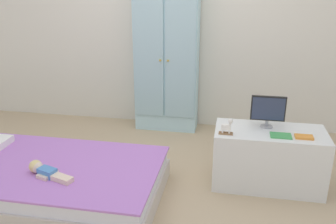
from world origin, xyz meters
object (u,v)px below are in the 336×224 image
object	(u,v)px
tv_stand	(268,158)
book_orange	(304,137)
bed	(50,180)
rocking_horse_toy	(227,126)
doll	(43,170)
book_green	(281,136)
tv_monitor	(268,110)
wardrobe	(167,57)

from	to	relation	value
tv_stand	book_orange	size ratio (longest dim) A/B	6.56
bed	rocking_horse_toy	size ratio (longest dim) A/B	13.16
bed	doll	size ratio (longest dim) A/B	4.53
rocking_horse_toy	book_green	size ratio (longest dim) A/B	0.83
doll	tv_monitor	xyz separation A→B (m)	(1.63, 0.70, 0.33)
tv_stand	rocking_horse_toy	world-z (taller)	rocking_horse_toy
tv_stand	book_green	xyz separation A→B (m)	(0.07, -0.10, 0.25)
doll	rocking_horse_toy	xyz separation A→B (m)	(1.31, 0.50, 0.24)
bed	tv_monitor	bearing A→B (deg)	18.53
book_green	doll	bearing A→B (deg)	-162.89
tv_monitor	rocking_horse_toy	size ratio (longest dim) A/B	2.07
wardrobe	book_orange	distance (m)	1.78
wardrobe	tv_stand	world-z (taller)	wardrobe
book_orange	bed	bearing A→B (deg)	-168.68
bed	tv_monitor	size ratio (longest dim) A/B	6.35
bed	tv_stand	bearing A→B (deg)	15.95
tv_stand	book_green	world-z (taller)	book_green
rocking_horse_toy	tv_stand	bearing A→B (deg)	20.81
tv_monitor	rocking_horse_toy	distance (m)	0.38
doll	wardrobe	world-z (taller)	wardrobe
tv_stand	book_green	bearing A→B (deg)	-55.96
wardrobe	tv_monitor	world-z (taller)	wardrobe
wardrobe	rocking_horse_toy	size ratio (longest dim) A/B	12.41
book_green	bed	bearing A→B (deg)	-167.62
doll	rocking_horse_toy	world-z (taller)	rocking_horse_toy
book_green	book_orange	xyz separation A→B (m)	(0.17, 0.00, 0.00)
tv_stand	tv_monitor	size ratio (longest dim) A/B	3.21
tv_stand	book_orange	distance (m)	0.36
doll	tv_stand	size ratio (longest dim) A/B	0.44
doll	tv_stand	world-z (taller)	tv_stand
doll	book_green	xyz separation A→B (m)	(1.72, 0.53, 0.18)
wardrobe	bed	bearing A→B (deg)	-112.31
wardrobe	tv_stand	distance (m)	1.61
doll	rocking_horse_toy	size ratio (longest dim) A/B	2.91
book_green	wardrobe	bearing A→B (deg)	133.51
doll	book_green	size ratio (longest dim) A/B	2.42
wardrobe	book_green	size ratio (longest dim) A/B	10.35
bed	tv_stand	world-z (taller)	tv_stand
tv_monitor	book_orange	distance (m)	0.35
tv_monitor	book_orange	xyz separation A→B (m)	(0.27, -0.17, -0.14)
tv_monitor	rocking_horse_toy	world-z (taller)	tv_monitor
tv_stand	rocking_horse_toy	xyz separation A→B (m)	(-0.34, -0.13, 0.31)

